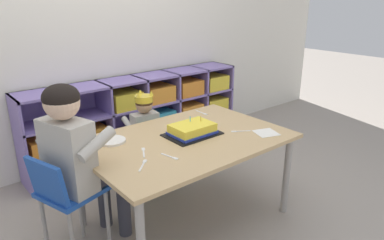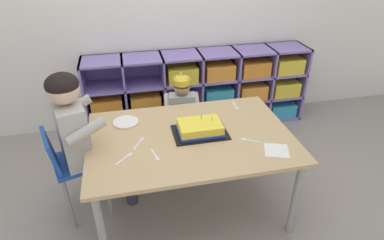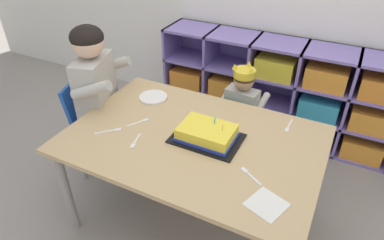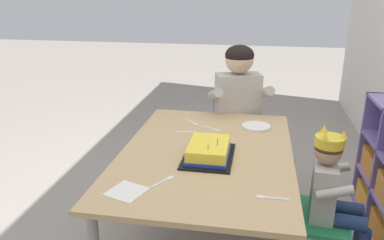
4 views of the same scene
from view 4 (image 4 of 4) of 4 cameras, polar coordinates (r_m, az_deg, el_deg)
name	(u,v)px [view 4 (image 4 of 4)]	position (r m, az deg, el deg)	size (l,w,h in m)	color
activity_table	(206,161)	(2.06, 2.15, -6.14)	(1.32, 0.89, 0.61)	tan
classroom_chair_blue	(309,212)	(2.12, 16.91, -12.94)	(0.40, 0.35, 0.55)	#238451
child_with_crown	(333,188)	(2.05, 20.14, -9.49)	(0.31, 0.31, 0.79)	#B2ADA3
classroom_chair_adult_side	(235,131)	(2.81, 6.38, -1.59)	(0.41, 0.39, 0.69)	#1E4CA8
adult_helper_seated	(240,106)	(2.63, 7.10, 2.14)	(0.48, 0.46, 1.06)	#B2ADA3
birthday_cake_on_tray	(209,151)	(1.95, 2.47, -4.63)	(0.36, 0.25, 0.11)	black
paper_plate_stack	(256,126)	(2.39, 9.48, -0.96)	(0.17, 0.17, 0.01)	white
paper_napkin_square	(127,191)	(1.68, -9.67, -10.41)	(0.14, 0.14, 0.00)	white
fork_beside_plate_stack	(192,122)	(2.44, -0.01, -0.34)	(0.11, 0.11, 0.00)	white
fork_scattered_mid_table	(184,132)	(2.28, -1.19, -1.79)	(0.04, 0.13, 0.00)	white
fork_at_table_front_edge	(212,129)	(2.34, 3.01, -1.30)	(0.08, 0.13, 0.00)	white
fork_near_child_seat	(270,198)	(1.64, 11.55, -11.24)	(0.02, 0.13, 0.00)	white
fork_near_cake_tray	(164,181)	(1.74, -4.15, -8.99)	(0.12, 0.08, 0.00)	white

